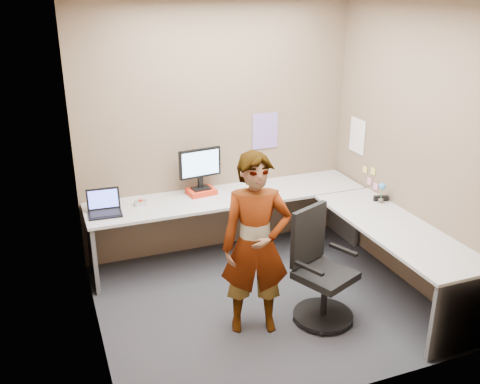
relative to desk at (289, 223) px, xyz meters
name	(u,v)px	position (x,y,z in m)	size (l,w,h in m)	color
ground	(263,302)	(-0.44, -0.39, -0.59)	(3.00, 3.00, 0.00)	#232328
wall_back	(217,131)	(-0.44, 0.91, 0.76)	(3.00, 3.00, 0.00)	brown
wall_right	(411,149)	(1.06, -0.39, 0.76)	(2.70, 2.70, 0.00)	brown
wall_left	(85,190)	(-1.94, -0.39, 0.76)	(2.70, 2.70, 0.00)	brown
ceiling	(269,0)	(-0.44, -0.39, 2.11)	(3.00, 3.00, 0.00)	white
desk	(289,223)	(0.00, 0.00, 0.00)	(2.98, 2.58, 0.73)	#A3A3A3
paper_ream	(201,191)	(-0.69, 0.72, 0.17)	(0.29, 0.21, 0.06)	red
monitor	(200,165)	(-0.69, 0.74, 0.46)	(0.46, 0.16, 0.44)	black
laptop	(104,207)	(-1.72, 0.58, 0.20)	(0.33, 0.28, 0.23)	black
trackball_mouse	(141,203)	(-1.35, 0.65, 0.17)	(0.12, 0.08, 0.07)	#B7B7BC
origami	(255,196)	(-0.21, 0.39, 0.17)	(0.10, 0.10, 0.06)	white
stapler	(381,198)	(0.98, -0.12, 0.17)	(0.15, 0.04, 0.06)	black
flower	(382,190)	(0.95, -0.16, 0.28)	(0.07, 0.07, 0.22)	brown
calendar_purple	(265,131)	(0.11, 0.90, 0.71)	(0.30, 0.01, 0.40)	#846BB7
calendar_white	(357,136)	(1.05, 0.51, 0.66)	(0.01, 0.28, 0.38)	white
sticky_note_a	(373,171)	(1.05, 0.16, 0.36)	(0.01, 0.07, 0.07)	#F2E059
sticky_note_b	(369,181)	(1.05, 0.21, 0.23)	(0.01, 0.07, 0.07)	pink
sticky_note_c	(376,187)	(1.05, 0.09, 0.21)	(0.01, 0.07, 0.07)	pink
sticky_note_d	(365,170)	(1.05, 0.31, 0.33)	(0.01, 0.07, 0.07)	#F2E059
office_chair	(320,276)	(-0.07, -0.77, -0.17)	(0.59, 0.59, 1.01)	black
person	(256,245)	(-0.66, -0.70, 0.21)	(0.58, 0.38, 1.59)	#999399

